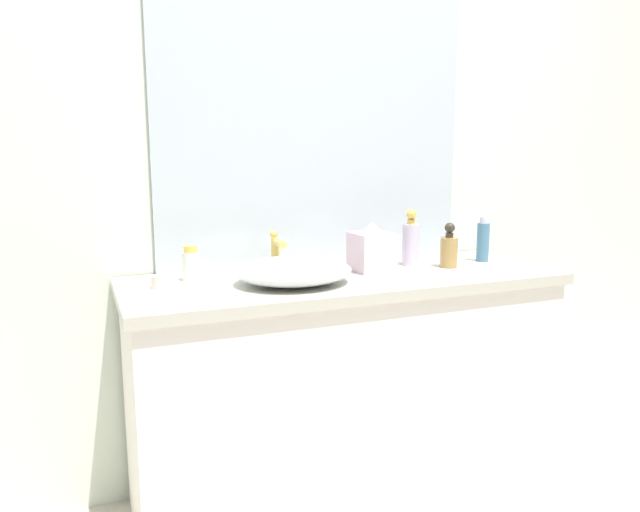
% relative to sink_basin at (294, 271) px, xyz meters
% --- Properties ---
extents(bathroom_wall_rear, '(6.00, 0.06, 2.60)m').
position_rel_sink_basin_xyz_m(bathroom_wall_rear, '(0.26, 0.37, 0.41)').
color(bathroom_wall_rear, silver).
rests_on(bathroom_wall_rear, ground).
extents(vanity_counter, '(1.54, 0.56, 0.85)m').
position_rel_sink_basin_xyz_m(vanity_counter, '(0.21, 0.05, -0.47)').
color(vanity_counter, white).
rests_on(vanity_counter, ground).
extents(wall_mirror_panel, '(1.23, 0.01, 1.27)m').
position_rel_sink_basin_xyz_m(wall_mirror_panel, '(0.21, 0.33, 0.59)').
color(wall_mirror_panel, '#B2BCC6').
rests_on(wall_mirror_panel, vanity_counter).
extents(sink_basin, '(0.39, 0.33, 0.09)m').
position_rel_sink_basin_xyz_m(sink_basin, '(0.00, 0.00, 0.00)').
color(sink_basin, silver).
rests_on(sink_basin, vanity_counter).
extents(faucet, '(0.03, 0.12, 0.15)m').
position_rel_sink_basin_xyz_m(faucet, '(0.00, 0.19, 0.04)').
color(faucet, gold).
rests_on(faucet, vanity_counter).
extents(soap_dispenser, '(0.06, 0.06, 0.17)m').
position_rel_sink_basin_xyz_m(soap_dispenser, '(0.63, 0.05, 0.03)').
color(soap_dispenser, '#A7834A').
rests_on(soap_dispenser, vanity_counter).
extents(lotion_bottle, '(0.07, 0.07, 0.22)m').
position_rel_sink_basin_xyz_m(lotion_bottle, '(0.52, 0.14, 0.05)').
color(lotion_bottle, silver).
rests_on(lotion_bottle, vanity_counter).
extents(perfume_bottle, '(0.05, 0.05, 0.18)m').
position_rel_sink_basin_xyz_m(perfume_bottle, '(0.83, 0.10, 0.04)').
color(perfume_bottle, teal).
rests_on(perfume_bottle, vanity_counter).
extents(spray_can, '(0.06, 0.06, 0.12)m').
position_rel_sink_basin_xyz_m(spray_can, '(-0.31, 0.17, 0.01)').
color(spray_can, white).
rests_on(spray_can, vanity_counter).
extents(tissue_box, '(0.14, 0.14, 0.18)m').
position_rel_sink_basin_xyz_m(tissue_box, '(0.33, 0.10, 0.03)').
color(tissue_box, silver).
rests_on(tissue_box, vanity_counter).
extents(candle_jar, '(0.06, 0.06, 0.04)m').
position_rel_sink_basin_xyz_m(candle_jar, '(-0.42, 0.10, -0.02)').
color(candle_jar, silver).
rests_on(candle_jar, vanity_counter).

